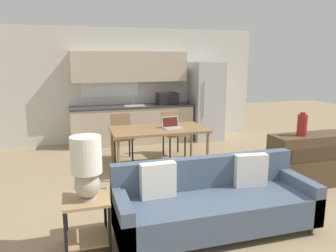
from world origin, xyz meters
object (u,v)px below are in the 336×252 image
(credenza, at_px, (310,160))
(laptop, at_px, (172,125))
(dining_table, at_px, (158,132))
(side_table, at_px, (87,215))
(couch, at_px, (213,203))
(dining_chair_far_right, at_px, (173,131))
(refrigerator, at_px, (206,101))
(table_lamp, at_px, (87,165))
(vase, at_px, (302,125))
(dining_chair_far_left, at_px, (122,134))

(credenza, xyz_separation_m, laptop, (-1.84, 1.38, 0.40))
(dining_table, height_order, side_table, dining_table)
(couch, relative_size, dining_chair_far_right, 2.52)
(refrigerator, height_order, laptop, refrigerator)
(table_lamp, height_order, credenza, table_lamp)
(table_lamp, relative_size, dining_chair_far_right, 0.72)
(side_table, bearing_deg, couch, -0.34)
(vase, relative_size, laptop, 1.02)
(dining_chair_far_right, bearing_deg, laptop, -115.95)
(couch, relative_size, table_lamp, 3.50)
(table_lamp, height_order, laptop, table_lamp)
(side_table, relative_size, laptop, 1.62)
(dining_table, relative_size, table_lamp, 2.57)
(couch, bearing_deg, dining_chair_far_left, 100.61)
(side_table, relative_size, dining_chair_far_right, 0.63)
(table_lamp, distance_m, credenza, 3.58)
(table_lamp, distance_m, dining_chair_far_right, 3.67)
(dining_table, bearing_deg, side_table, -121.49)
(credenza, bearing_deg, dining_table, 145.64)
(side_table, bearing_deg, dining_table, 58.51)
(dining_table, xyz_separation_m, credenza, (2.08, -1.42, -0.29))
(table_lamp, xyz_separation_m, dining_chair_far_right, (1.89, 3.12, -0.42))
(side_table, xyz_separation_m, table_lamp, (0.02, -0.02, 0.55))
(dining_chair_far_left, height_order, laptop, laptop)
(vase, distance_m, dining_chair_far_right, 2.68)
(side_table, height_order, dining_chair_far_left, dining_chair_far_left)
(laptop, bearing_deg, vase, -48.40)
(couch, bearing_deg, laptop, 85.11)
(side_table, height_order, credenza, credenza)
(couch, relative_size, side_table, 4.01)
(refrigerator, bearing_deg, laptop, -127.15)
(credenza, distance_m, dining_chair_far_left, 3.45)
(side_table, height_order, vase, vase)
(couch, xyz_separation_m, table_lamp, (-1.40, -0.01, 0.59))
(side_table, distance_m, dining_chair_far_right, 3.64)
(credenza, bearing_deg, vase, -176.55)
(table_lamp, xyz_separation_m, vase, (3.23, 0.85, 0.06))
(dining_table, relative_size, couch, 0.73)
(couch, bearing_deg, credenza, 22.60)
(credenza, height_order, laptop, laptop)
(dining_chair_far_right, relative_size, laptop, 2.58)
(side_table, bearing_deg, credenza, 13.62)
(dining_table, distance_m, couch, 2.30)
(refrigerator, xyz_separation_m, dining_table, (-1.76, -1.97, -0.25))
(credenza, relative_size, vase, 3.61)
(dining_table, distance_m, vase, 2.38)
(table_lamp, bearing_deg, vase, 14.70)
(refrigerator, distance_m, laptop, 2.52)
(dining_chair_far_right, bearing_deg, couch, -106.22)
(refrigerator, bearing_deg, table_lamp, -126.25)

